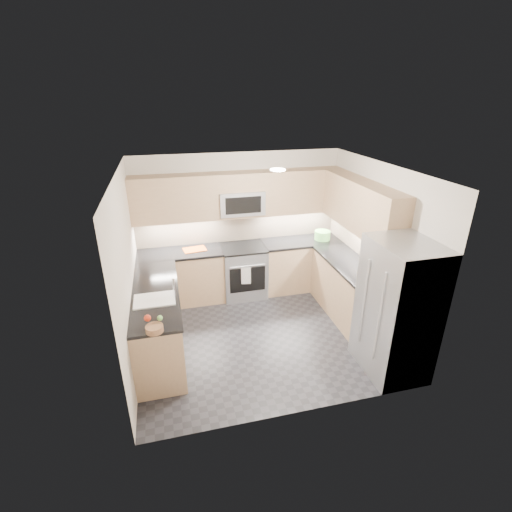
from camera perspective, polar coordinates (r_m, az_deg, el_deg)
name	(u,v)px	position (r m, az deg, el deg)	size (l,w,h in m)	color
floor	(262,333)	(5.83, 0.86, -11.77)	(3.60, 3.20, 0.00)	#222227
ceiling	(263,170)	(4.83, 1.04, 13.15)	(3.60, 3.20, 0.02)	beige
wall_back	(239,224)	(6.66, -2.64, 5.00)	(3.60, 0.02, 2.50)	beige
wall_front	(303,321)	(3.87, 7.17, -9.96)	(3.60, 0.02, 2.50)	beige
wall_left	(128,273)	(5.09, -19.07, -2.50)	(0.02, 3.20, 2.50)	beige
wall_right	(377,247)	(5.90, 18.08, 1.28)	(0.02, 3.20, 2.50)	beige
base_cab_back_left	(182,278)	(6.58, -11.32, -3.28)	(1.42, 0.60, 0.90)	tan
base_cab_back_right	(300,265)	(6.98, 6.79, -1.33)	(1.42, 0.60, 0.90)	tan
base_cab_right	(349,291)	(6.21, 14.08, -5.28)	(0.60, 1.70, 0.90)	tan
base_cab_peninsula	(158,322)	(5.45, -14.77, -9.77)	(0.60, 2.00, 0.90)	tan
countertop_back_left	(180,253)	(6.38, -11.66, 0.48)	(1.42, 0.63, 0.04)	black
countertop_back_right	(301,241)	(6.79, 6.98, 2.26)	(1.42, 0.63, 0.04)	black
countertop_right	(352,265)	(6.00, 14.52, -1.35)	(0.63, 1.70, 0.04)	black
countertop_peninsula	(155,293)	(5.21, -15.31, -5.45)	(0.63, 2.00, 0.04)	black
upper_cab_back	(240,194)	(6.33, -2.41, 9.44)	(3.60, 0.35, 0.75)	tan
upper_cab_right	(362,206)	(5.85, 15.94, 7.35)	(0.35, 1.95, 0.75)	tan
backsplash_back	(239,227)	(6.67, -2.62, 4.54)	(3.60, 0.01, 0.51)	tan
backsplash_right	(361,240)	(6.27, 15.89, 2.35)	(0.01, 2.30, 0.51)	tan
gas_range	(243,271)	(6.67, -1.94, -2.36)	(0.76, 0.65, 0.91)	#92949A
range_cooktop	(243,248)	(6.48, -2.00, 1.29)	(0.76, 0.65, 0.03)	black
oven_door_glass	(248,280)	(6.38, -1.31, -3.67)	(0.62, 0.02, 0.45)	black
oven_handle	(248,266)	(6.24, -1.29, -1.55)	(0.02, 0.02, 0.60)	#B2B5BA
microwave	(241,202)	(6.34, -2.34, 8.29)	(0.76, 0.40, 0.40)	#ACADB4
microwave_door	(243,205)	(6.14, -1.94, 7.80)	(0.60, 0.01, 0.28)	black
refrigerator	(397,309)	(5.02, 20.87, -7.69)	(0.70, 0.90, 1.80)	#989B9F
fridge_handle_left	(379,318)	(4.68, 18.38, -9.01)	(0.02, 0.02, 1.20)	#B2B5BA
fridge_handle_right	(364,303)	(4.94, 16.23, -6.89)	(0.02, 0.02, 1.20)	#B2B5BA
sink_basin	(155,304)	(5.01, -15.25, -7.21)	(0.52, 0.38, 0.16)	white
faucet	(174,289)	(4.91, -12.47, -4.91)	(0.03, 0.03, 0.28)	silver
utensil_bowl	(322,235)	(6.86, 10.18, 3.16)	(0.28, 0.28, 0.16)	#62B94F
cutting_board	(195,249)	(6.41, -9.41, 1.01)	(0.38, 0.26, 0.01)	#CA4E13
fruit_basket	(154,329)	(4.37, -15.35, -10.74)	(0.20, 0.20, 0.07)	#966846
fruit_apple	(147,318)	(4.43, -16.36, -9.15)	(0.08, 0.08, 0.08)	red
fruit_pear	(160,318)	(4.39, -14.57, -9.22)	(0.06, 0.06, 0.06)	#6EB64E
dish_towel_check	(246,276)	(6.29, -1.54, -3.06)	(0.16, 0.01, 0.31)	white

